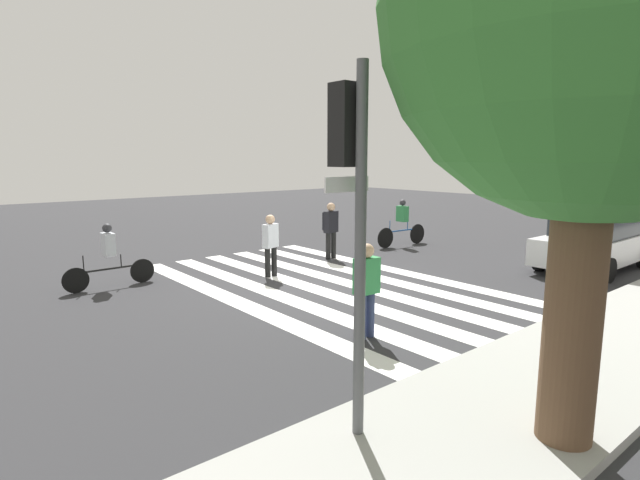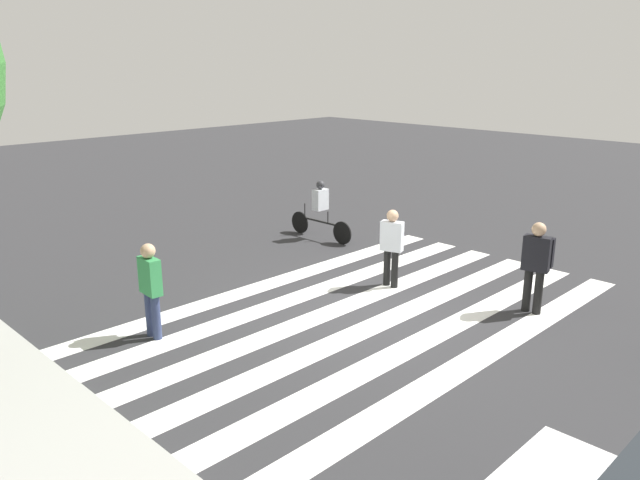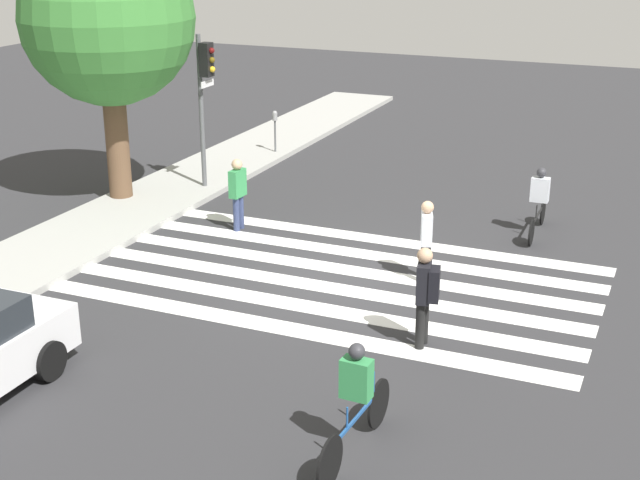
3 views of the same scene
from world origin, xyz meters
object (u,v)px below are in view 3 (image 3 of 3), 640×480
(parking_meter, at_px, (275,122))
(pedestrian_adult_tall_backpack, at_px, (238,190))
(pedestrian_adult_yellow_jacket, at_px, (426,290))
(traffic_light, at_px, (205,83))
(cyclist_near_curb, at_px, (356,397))
(pedestrian_child_with_backpack, at_px, (426,236))
(street_tree, at_px, (108,19))
(cyclist_mid_street, at_px, (539,198))

(parking_meter, bearing_deg, pedestrian_adult_tall_backpack, -161.41)
(pedestrian_adult_yellow_jacket, bearing_deg, traffic_light, 38.04)
(traffic_light, distance_m, pedestrian_adult_yellow_jacket, 10.29)
(pedestrian_adult_yellow_jacket, bearing_deg, cyclist_near_curb, 169.27)
(traffic_light, bearing_deg, pedestrian_child_with_backpack, -117.74)
(traffic_light, xyz_separation_m, cyclist_near_curb, (-9.91, -7.90, -1.97))
(street_tree, height_order, pedestrian_child_with_backpack, street_tree)
(pedestrian_child_with_backpack, bearing_deg, pedestrian_adult_yellow_jacket, -2.79)
(cyclist_mid_street, xyz_separation_m, cyclist_near_curb, (-9.86, 0.63, 0.01))
(parking_meter, distance_m, pedestrian_adult_yellow_jacket, 13.03)
(pedestrian_adult_yellow_jacket, xyz_separation_m, cyclist_mid_street, (6.41, -0.73, -0.17))
(parking_meter, distance_m, cyclist_mid_street, 9.44)
(parking_meter, relative_size, pedestrian_child_with_backpack, 0.84)
(traffic_light, bearing_deg, parking_meter, -0.02)
(pedestrian_child_with_backpack, distance_m, pedestrian_adult_yellow_jacket, 2.89)
(pedestrian_child_with_backpack, bearing_deg, pedestrian_adult_tall_backpack, -124.02)
(street_tree, distance_m, cyclist_mid_street, 10.90)
(parking_meter, distance_m, pedestrian_child_with_backpack, 10.37)
(cyclist_near_curb, bearing_deg, traffic_light, 41.35)
(street_tree, relative_size, cyclist_near_curb, 2.85)
(cyclist_mid_street, bearing_deg, street_tree, 97.95)
(traffic_light, height_order, pedestrian_adult_tall_backpack, traffic_light)
(parking_meter, distance_m, cyclist_near_curb, 15.99)
(street_tree, xyz_separation_m, pedestrian_child_with_backpack, (-2.05, -8.61, -3.57))
(pedestrian_child_with_backpack, xyz_separation_m, pedestrian_adult_yellow_jacket, (-2.78, -0.82, 0.09))
(traffic_light, bearing_deg, street_tree, 135.06)
(traffic_light, relative_size, street_tree, 0.61)
(pedestrian_adult_tall_backpack, bearing_deg, cyclist_mid_street, 113.61)
(pedestrian_adult_tall_backpack, distance_m, cyclist_mid_street, 6.80)
(pedestrian_adult_tall_backpack, height_order, cyclist_mid_street, pedestrian_adult_tall_backpack)
(street_tree, bearing_deg, cyclist_near_curb, -131.02)
(traffic_light, xyz_separation_m, street_tree, (-1.62, 1.62, 1.66))
(pedestrian_adult_tall_backpack, distance_m, cyclist_near_curb, 9.47)
(traffic_light, bearing_deg, pedestrian_adult_tall_backpack, -138.07)
(cyclist_mid_street, relative_size, cyclist_near_curb, 0.93)
(street_tree, relative_size, pedestrian_adult_tall_backpack, 3.96)
(street_tree, xyz_separation_m, cyclist_mid_street, (1.58, -10.15, -3.65))
(pedestrian_adult_yellow_jacket, distance_m, cyclist_mid_street, 6.45)
(street_tree, bearing_deg, cyclist_mid_street, -81.15)
(street_tree, xyz_separation_m, pedestrian_adult_yellow_jacket, (-4.83, -9.42, -3.48))
(parking_meter, distance_m, street_tree, 6.80)
(pedestrian_child_with_backpack, bearing_deg, cyclist_near_curb, -10.81)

